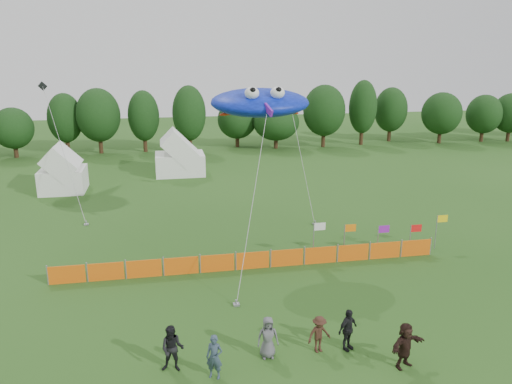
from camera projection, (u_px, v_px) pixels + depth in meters
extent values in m
plane|color=#234C16|center=(284.00, 354.00, 20.24)|extent=(160.00, 160.00, 0.00)
cylinder|color=#382314|center=(16.00, 149.00, 58.24)|extent=(0.50, 0.50, 1.91)
ellipsoid|color=black|center=(13.00, 128.00, 57.57)|extent=(4.61, 4.61, 4.30)
cylinder|color=#382314|center=(68.00, 143.00, 60.79)|extent=(0.50, 0.50, 2.38)
ellipsoid|color=black|center=(65.00, 118.00, 59.96)|extent=(4.09, 4.09, 5.35)
cylinder|color=#382314|center=(101.00, 143.00, 60.71)|extent=(0.50, 0.50, 2.57)
ellipsoid|color=black|center=(98.00, 115.00, 59.81)|extent=(5.20, 5.20, 5.79)
cylinder|color=#382314|center=(145.00, 142.00, 61.62)|extent=(0.50, 0.50, 2.46)
ellipsoid|color=black|center=(144.00, 116.00, 60.76)|extent=(3.78, 3.78, 5.55)
cylinder|color=#382314|center=(190.00, 142.00, 61.26)|extent=(0.50, 0.50, 2.66)
ellipsoid|color=black|center=(189.00, 113.00, 60.33)|extent=(4.05, 4.05, 5.99)
cylinder|color=#382314|center=(237.00, 139.00, 64.96)|extent=(0.50, 0.50, 1.98)
ellipsoid|color=black|center=(237.00, 119.00, 64.26)|extent=(5.06, 5.06, 4.46)
cylinder|color=#382314|center=(276.00, 141.00, 63.97)|extent=(0.50, 0.50, 1.86)
ellipsoid|color=black|center=(276.00, 122.00, 63.32)|extent=(5.86, 5.86, 4.18)
cylinder|color=#382314|center=(323.00, 137.00, 64.83)|extent=(0.50, 0.50, 2.62)
ellipsoid|color=black|center=(324.00, 110.00, 63.91)|extent=(5.41, 5.41, 5.89)
cylinder|color=#382314|center=(361.00, 134.00, 66.39)|extent=(0.50, 0.50, 2.78)
ellipsoid|color=black|center=(363.00, 107.00, 65.41)|extent=(3.67, 3.67, 6.26)
cylinder|color=#382314|center=(389.00, 132.00, 69.11)|extent=(0.50, 0.50, 2.42)
ellipsoid|color=black|center=(391.00, 110.00, 68.26)|extent=(4.46, 4.46, 5.44)
cylinder|color=#382314|center=(440.00, 135.00, 67.62)|extent=(0.50, 0.50, 2.24)
ellipsoid|color=black|center=(442.00, 113.00, 66.84)|extent=(5.26, 5.26, 5.03)
cylinder|color=#382314|center=(482.00, 134.00, 68.82)|extent=(0.50, 0.50, 2.10)
ellipsoid|color=black|center=(484.00, 114.00, 68.09)|extent=(4.74, 4.74, 4.73)
cylinder|color=#382314|center=(508.00, 133.00, 69.06)|extent=(0.50, 0.50, 2.16)
ellipsoid|color=black|center=(511.00, 113.00, 68.30)|extent=(4.88, 4.88, 4.87)
cube|color=white|center=(63.00, 180.00, 43.93)|extent=(3.74, 3.74, 2.06)
cube|color=white|center=(180.00, 164.00, 50.16)|extent=(4.80, 3.84, 2.11)
cube|color=#E25A0C|center=(67.00, 275.00, 26.34)|extent=(1.90, 0.06, 1.00)
cube|color=#E25A0C|center=(106.00, 272.00, 26.70)|extent=(1.90, 0.06, 1.00)
cube|color=#E25A0C|center=(144.00, 269.00, 27.06)|extent=(1.90, 0.06, 1.00)
cube|color=#E25A0C|center=(181.00, 266.00, 27.43)|extent=(1.90, 0.06, 1.00)
cube|color=#E25A0C|center=(217.00, 263.00, 27.79)|extent=(1.90, 0.06, 1.00)
cube|color=#E25A0C|center=(253.00, 260.00, 28.15)|extent=(1.90, 0.06, 1.00)
cube|color=#E25A0C|center=(287.00, 258.00, 28.51)|extent=(1.90, 0.06, 1.00)
cube|color=#E25A0C|center=(320.00, 255.00, 28.88)|extent=(1.90, 0.06, 1.00)
cube|color=#E25A0C|center=(353.00, 253.00, 29.24)|extent=(1.90, 0.06, 1.00)
cube|color=#E25A0C|center=(385.00, 250.00, 29.60)|extent=(1.90, 0.06, 1.00)
cube|color=#E25A0C|center=(416.00, 248.00, 29.97)|extent=(1.90, 0.06, 1.00)
cylinder|color=gray|center=(313.00, 242.00, 29.16)|extent=(0.06, 0.06, 2.30)
cube|color=white|center=(320.00, 227.00, 28.97)|extent=(0.70, 0.02, 0.45)
cylinder|color=gray|center=(344.00, 240.00, 29.81)|extent=(0.06, 0.06, 1.98)
cube|color=orange|center=(350.00, 228.00, 29.67)|extent=(0.70, 0.02, 0.45)
cylinder|color=gray|center=(378.00, 241.00, 29.89)|extent=(0.06, 0.06, 1.89)
cube|color=purple|center=(384.00, 229.00, 29.76)|extent=(0.70, 0.02, 0.45)
cylinder|color=gray|center=(410.00, 240.00, 30.10)|extent=(0.06, 0.06, 1.86)
cube|color=red|center=(416.00, 228.00, 29.97)|extent=(0.70, 0.02, 0.45)
cylinder|color=gray|center=(436.00, 232.00, 30.91)|extent=(0.06, 0.06, 2.17)
cube|color=yellow|center=(442.00, 219.00, 30.74)|extent=(0.70, 0.02, 0.45)
imported|color=#2F3F4F|center=(214.00, 357.00, 18.56)|extent=(0.75, 0.64, 1.75)
imported|color=black|center=(172.00, 349.00, 18.95)|extent=(1.05, 0.90, 1.88)
imported|color=#382016|center=(319.00, 334.00, 20.21)|extent=(1.13, 0.81, 1.58)
imported|color=black|center=(348.00, 330.00, 20.36)|extent=(1.13, 0.89, 1.79)
imported|color=#535359|center=(268.00, 337.00, 19.84)|extent=(0.88, 0.60, 1.75)
imported|color=black|center=(405.00, 345.00, 19.19)|extent=(1.81, 1.17, 1.86)
ellipsoid|color=#0F2ADD|center=(260.00, 102.00, 28.58)|extent=(5.89, 4.57, 2.00)
sphere|color=white|center=(252.00, 93.00, 27.11)|extent=(0.80, 0.80, 0.80)
sphere|color=white|center=(278.00, 93.00, 27.37)|extent=(0.80, 0.80, 0.80)
ellipsoid|color=red|center=(234.00, 112.00, 28.62)|extent=(1.68, 0.74, 0.26)
ellipsoid|color=red|center=(285.00, 111.00, 29.18)|extent=(1.68, 0.74, 0.26)
cube|color=purple|center=(268.00, 110.00, 26.55)|extent=(0.37, 0.96, 0.70)
cylinder|color=#A5A5A5|center=(253.00, 203.00, 25.51)|extent=(2.56, 4.91, 8.79)
cube|color=gray|center=(236.00, 304.00, 24.13)|extent=(0.30, 0.30, 0.10)
cube|color=silver|center=(290.00, 102.00, 36.46)|extent=(1.27, 0.35, 1.27)
cylinder|color=#A5A5A5|center=(302.00, 162.00, 35.99)|extent=(1.08, 3.60, 8.38)
cube|color=gray|center=(315.00, 224.00, 35.51)|extent=(0.30, 0.30, 0.10)
cube|color=black|center=(43.00, 86.00, 43.56)|extent=(0.85, 0.25, 0.85)
cylinder|color=#A5A5A5|center=(62.00, 148.00, 39.51)|extent=(4.46, 11.99, 9.05)
cube|color=gray|center=(86.00, 224.00, 35.44)|extent=(0.30, 0.30, 0.10)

